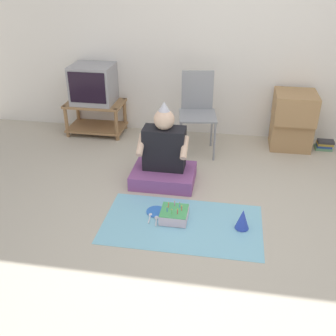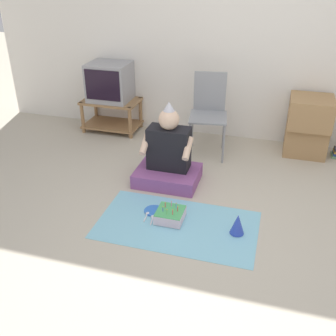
{
  "view_description": "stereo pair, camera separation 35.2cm",
  "coord_description": "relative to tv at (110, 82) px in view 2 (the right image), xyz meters",
  "views": [
    {
      "loc": [
        0.08,
        -2.58,
        2.03
      ],
      "look_at": [
        -0.44,
        0.48,
        0.35
      ],
      "focal_mm": 42.0,
      "sensor_mm": 36.0,
      "label": 1
    },
    {
      "loc": [
        0.42,
        -2.5,
        2.03
      ],
      "look_at": [
        -0.44,
        0.48,
        0.35
      ],
      "focal_mm": 42.0,
      "sensor_mm": 36.0,
      "label": 2
    }
  ],
  "objects": [
    {
      "name": "party_hat_blue",
      "position": [
        1.86,
        -1.77,
        -0.55
      ],
      "size": [
        0.12,
        0.12,
        0.18
      ],
      "color": "blue",
      "rests_on": "party_cloth"
    },
    {
      "name": "ground_plane",
      "position": [
        1.61,
        -1.93,
        -0.64
      ],
      "size": [
        16.0,
        16.0,
        0.0
      ],
      "primitive_type": "plane",
      "color": "#BCB29E"
    },
    {
      "name": "birthday_cake",
      "position": [
        1.28,
        -1.74,
        -0.59
      ],
      "size": [
        0.23,
        0.23,
        0.15
      ],
      "color": "silver",
      "rests_on": "party_cloth"
    },
    {
      "name": "tv",
      "position": [
        0.0,
        0.0,
        0.0
      ],
      "size": [
        0.51,
        0.44,
        0.47
      ],
      "color": "#99999E",
      "rests_on": "tv_stand"
    },
    {
      "name": "party_cloth",
      "position": [
        1.36,
        -1.79,
        -0.64
      ],
      "size": [
        1.36,
        0.77,
        0.01
      ],
      "color": "#7FC6E0",
      "rests_on": "ground_plane"
    },
    {
      "name": "cardboard_box_stack",
      "position": [
        2.41,
        -0.04,
        -0.29
      ],
      "size": [
        0.46,
        0.48,
        0.67
      ],
      "color": "#A87F51",
      "rests_on": "ground_plane"
    },
    {
      "name": "plastic_spoon_far",
      "position": [
        1.13,
        -1.76,
        -0.63
      ],
      "size": [
        0.04,
        0.14,
        0.01
      ],
      "color": "white",
      "rests_on": "party_cloth"
    },
    {
      "name": "folding_chair",
      "position": [
        1.32,
        -0.29,
        -0.12
      ],
      "size": [
        0.47,
        0.48,
        0.91
      ],
      "color": "gray",
      "rests_on": "ground_plane"
    },
    {
      "name": "tv_stand",
      "position": [
        -0.0,
        -0.0,
        -0.4
      ],
      "size": [
        0.71,
        0.45,
        0.41
      ],
      "color": "#997047",
      "rests_on": "ground_plane"
    },
    {
      "name": "person_seated",
      "position": [
        1.07,
        -1.09,
        -0.39
      ],
      "size": [
        0.62,
        0.48,
        0.83
      ],
      "color": "#8C4C8C",
      "rests_on": "ground_plane"
    },
    {
      "name": "wall_back",
      "position": [
        1.61,
        0.25,
        0.63
      ],
      "size": [
        6.4,
        0.06,
        2.55
      ],
      "color": "white",
      "rests_on": "ground_plane"
    },
    {
      "name": "paper_plate",
      "position": [
        1.1,
        -1.66,
        -0.63
      ],
      "size": [
        0.17,
        0.17,
        0.01
      ],
      "color": "blue",
      "rests_on": "party_cloth"
    },
    {
      "name": "plastic_spoon_near",
      "position": [
        1.07,
        -1.73,
        -0.63
      ],
      "size": [
        0.04,
        0.15,
        0.01
      ],
      "color": "white",
      "rests_on": "party_cloth"
    }
  ]
}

